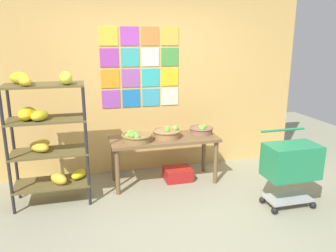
{
  "coord_description": "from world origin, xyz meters",
  "views": [
    {
      "loc": [
        -0.89,
        -2.97,
        1.97
      ],
      "look_at": [
        0.13,
        0.87,
        0.91
      ],
      "focal_mm": 35.56,
      "sensor_mm": 36.0,
      "label": 1
    }
  ],
  "objects_px": {
    "fruit_basket_left": "(136,137)",
    "banana_shelf_unit": "(45,128)",
    "display_table": "(164,144)",
    "fruit_basket_centre": "(167,133)",
    "produce_crate_under_table": "(178,174)",
    "fruit_basket_back_left": "(201,129)",
    "shopping_cart": "(291,163)"
  },
  "relations": [
    {
      "from": "fruit_basket_left",
      "to": "banana_shelf_unit",
      "type": "bearing_deg",
      "value": -172.41
    },
    {
      "from": "display_table",
      "to": "fruit_basket_centre",
      "type": "height_order",
      "value": "fruit_basket_centre"
    },
    {
      "from": "fruit_basket_centre",
      "to": "produce_crate_under_table",
      "type": "relative_size",
      "value": 1.02
    },
    {
      "from": "fruit_basket_back_left",
      "to": "shopping_cart",
      "type": "distance_m",
      "value": 1.34
    },
    {
      "from": "banana_shelf_unit",
      "to": "fruit_basket_left",
      "type": "bearing_deg",
      "value": 7.59
    },
    {
      "from": "display_table",
      "to": "fruit_basket_left",
      "type": "bearing_deg",
      "value": -168.55
    },
    {
      "from": "shopping_cart",
      "to": "fruit_basket_centre",
      "type": "bearing_deg",
      "value": 148.4
    },
    {
      "from": "banana_shelf_unit",
      "to": "fruit_basket_centre",
      "type": "relative_size",
      "value": 4.12
    },
    {
      "from": "banana_shelf_unit",
      "to": "fruit_basket_centre",
      "type": "height_order",
      "value": "banana_shelf_unit"
    },
    {
      "from": "display_table",
      "to": "fruit_basket_left",
      "type": "xyz_separation_m",
      "value": [
        -0.4,
        -0.08,
        0.15
      ]
    },
    {
      "from": "fruit_basket_back_left",
      "to": "fruit_basket_centre",
      "type": "relative_size",
      "value": 0.87
    },
    {
      "from": "banana_shelf_unit",
      "to": "produce_crate_under_table",
      "type": "xyz_separation_m",
      "value": [
        1.7,
        0.24,
        -0.86
      ]
    },
    {
      "from": "fruit_basket_back_left",
      "to": "fruit_basket_centre",
      "type": "distance_m",
      "value": 0.53
    },
    {
      "from": "fruit_basket_left",
      "to": "fruit_basket_centre",
      "type": "xyz_separation_m",
      "value": [
        0.44,
        0.08,
        0.0
      ]
    },
    {
      "from": "fruit_basket_back_left",
      "to": "fruit_basket_centre",
      "type": "xyz_separation_m",
      "value": [
        -0.52,
        -0.06,
        0.01
      ]
    },
    {
      "from": "fruit_basket_centre",
      "to": "shopping_cart",
      "type": "relative_size",
      "value": 0.43
    },
    {
      "from": "fruit_basket_centre",
      "to": "banana_shelf_unit",
      "type": "bearing_deg",
      "value": -171.69
    },
    {
      "from": "banana_shelf_unit",
      "to": "fruit_basket_left",
      "type": "distance_m",
      "value": 1.14
    },
    {
      "from": "fruit_basket_left",
      "to": "shopping_cart",
      "type": "xyz_separation_m",
      "value": [
        1.67,
        -0.99,
        -0.17
      ]
    },
    {
      "from": "fruit_basket_back_left",
      "to": "shopping_cart",
      "type": "relative_size",
      "value": 0.38
    },
    {
      "from": "display_table",
      "to": "fruit_basket_left",
      "type": "relative_size",
      "value": 3.64
    },
    {
      "from": "banana_shelf_unit",
      "to": "shopping_cart",
      "type": "relative_size",
      "value": 1.77
    },
    {
      "from": "fruit_basket_back_left",
      "to": "shopping_cart",
      "type": "height_order",
      "value": "shopping_cart"
    },
    {
      "from": "produce_crate_under_table",
      "to": "banana_shelf_unit",
      "type": "bearing_deg",
      "value": -172.0
    },
    {
      "from": "fruit_basket_left",
      "to": "fruit_basket_centre",
      "type": "bearing_deg",
      "value": 10.12
    },
    {
      "from": "fruit_basket_centre",
      "to": "produce_crate_under_table",
      "type": "bearing_deg",
      "value": 4.95
    },
    {
      "from": "fruit_basket_left",
      "to": "shopping_cart",
      "type": "height_order",
      "value": "shopping_cart"
    },
    {
      "from": "shopping_cart",
      "to": "display_table",
      "type": "bearing_deg",
      "value": 149.3
    },
    {
      "from": "fruit_basket_back_left",
      "to": "display_table",
      "type": "bearing_deg",
      "value": -173.66
    },
    {
      "from": "fruit_basket_left",
      "to": "produce_crate_under_table",
      "type": "bearing_deg",
      "value": 8.75
    },
    {
      "from": "display_table",
      "to": "fruit_basket_left",
      "type": "distance_m",
      "value": 0.43
    },
    {
      "from": "display_table",
      "to": "fruit_basket_back_left",
      "type": "height_order",
      "value": "fruit_basket_back_left"
    }
  ]
}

